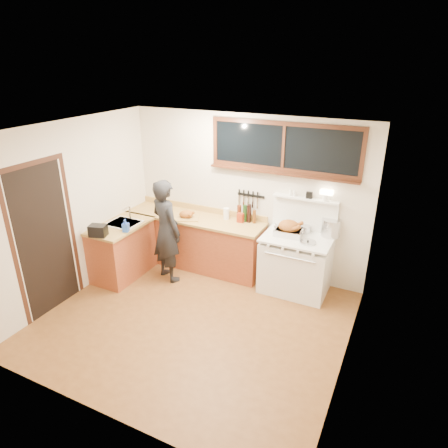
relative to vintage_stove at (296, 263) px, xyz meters
The scene contains 20 objects.
ground_plane 1.79m from the vintage_stove, 125.36° to the right, with size 4.00×3.50×0.02m, color brown.
room_shell 2.10m from the vintage_stove, 125.36° to the right, with size 4.10×3.60×2.65m.
counter_back 1.80m from the vintage_stove, behind, with size 2.44×0.64×1.00m.
counter_left 2.81m from the vintage_stove, 163.78° to the right, with size 0.64×1.09×0.90m.
sink_unit 2.80m from the vintage_stove, 165.18° to the right, with size 0.50×0.45×0.37m.
vintage_stove is the anchor object (origin of this frame).
back_window 1.67m from the vintage_stove, 142.46° to the left, with size 2.32×0.13×0.77m.
left_doorway 3.63m from the vintage_stove, 146.76° to the right, with size 0.02×1.04×2.17m.
knife_strip 1.29m from the vintage_stove, 160.77° to the left, with size 0.46×0.03×0.28m.
man 2.08m from the vintage_stove, 164.28° to the right, with size 0.72×0.61×1.68m.
soap_bottle 2.67m from the vintage_stove, 158.52° to the right, with size 0.12×0.12×0.20m.
toaster 3.03m from the vintage_stove, 154.96° to the right, with size 0.29×0.24×0.17m.
cutting_board 1.94m from the vintage_stove, behind, with size 0.51×0.46×0.14m.
roast_turkey 0.55m from the vintage_stove, behind, with size 0.45×0.33×0.24m.
stockpot 0.75m from the vintage_stove, 32.25° to the left, with size 0.35×0.35×0.26m.
saucepan 0.54m from the vintage_stove, 76.38° to the left, with size 0.16×0.27×0.11m.
pot_lid 0.50m from the vintage_stove, 35.24° to the right, with size 0.25×0.25×0.04m.
coffee_tin 1.14m from the vintage_stove, behind, with size 0.11×0.09×0.15m.
pitcher 1.39m from the vintage_stove, behind, with size 0.10×0.10×0.19m.
bottle_cluster 1.11m from the vintage_stove, 166.76° to the left, with size 0.33×0.07×0.30m.
Camera 1 is at (2.37, -3.92, 3.40)m, focal length 32.00 mm.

